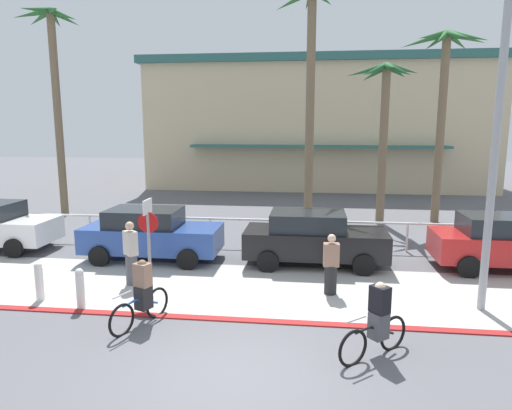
% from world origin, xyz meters
% --- Properties ---
extents(ground_plane, '(80.00, 80.00, 0.00)m').
position_xyz_m(ground_plane, '(0.00, 10.00, 0.00)').
color(ground_plane, '#5B5B60').
extents(sidewalk_strip, '(44.00, 4.00, 0.02)m').
position_xyz_m(sidewalk_strip, '(0.00, 4.20, 0.01)').
color(sidewalk_strip, beige).
rests_on(sidewalk_strip, ground).
extents(curb_paint, '(44.00, 0.24, 0.03)m').
position_xyz_m(curb_paint, '(0.00, 2.20, 0.01)').
color(curb_paint, maroon).
rests_on(curb_paint, ground).
extents(building_backdrop, '(23.40, 10.38, 8.72)m').
position_xyz_m(building_backdrop, '(1.60, 26.48, 4.38)').
color(building_backdrop, beige).
rests_on(building_backdrop, ground).
extents(rail_fence, '(18.60, 0.08, 1.04)m').
position_xyz_m(rail_fence, '(0.00, 8.50, 0.84)').
color(rail_fence, white).
rests_on(rail_fence, ground).
extents(stop_sign_bike_lane, '(0.52, 0.56, 2.56)m').
position_xyz_m(stop_sign_bike_lane, '(-2.70, 3.24, 1.68)').
color(stop_sign_bike_lane, gray).
rests_on(stop_sign_bike_lane, ground).
extents(bollard_0, '(0.20, 0.20, 1.00)m').
position_xyz_m(bollard_0, '(-5.42, 2.77, 0.52)').
color(bollard_0, white).
rests_on(bollard_0, ground).
extents(bollard_1, '(0.20, 0.20, 1.00)m').
position_xyz_m(bollard_1, '(-4.15, 2.42, 0.52)').
color(bollard_1, white).
rests_on(bollard_1, ground).
extents(streetlight_curb, '(0.24, 2.54, 7.50)m').
position_xyz_m(streetlight_curb, '(5.39, 3.26, 4.28)').
color(streetlight_curb, '#9EA0A5').
rests_on(streetlight_curb, ground).
extents(palm_tree_0, '(2.85, 3.19, 9.60)m').
position_xyz_m(palm_tree_0, '(-10.64, 13.16, 6.90)').
color(palm_tree_0, '#756047').
rests_on(palm_tree_0, ground).
extents(palm_tree_1, '(3.31, 3.16, 9.77)m').
position_xyz_m(palm_tree_1, '(1.18, 12.01, 7.02)').
color(palm_tree_1, '#756047').
rests_on(palm_tree_1, ground).
extents(palm_tree_2, '(3.03, 3.16, 6.95)m').
position_xyz_m(palm_tree_2, '(4.30, 12.99, 5.25)').
color(palm_tree_2, '#756047').
rests_on(palm_tree_2, ground).
extents(palm_tree_3, '(3.49, 3.36, 8.33)m').
position_xyz_m(palm_tree_3, '(6.89, 13.70, 6.34)').
color(palm_tree_3, '#756047').
rests_on(palm_tree_3, ground).
extents(car_blue_1, '(4.40, 2.02, 1.69)m').
position_xyz_m(car_blue_1, '(-3.85, 6.52, 0.87)').
color(car_blue_1, '#284793').
rests_on(car_blue_1, ground).
extents(car_black_2, '(4.40, 2.02, 1.69)m').
position_xyz_m(car_black_2, '(1.40, 6.59, 0.87)').
color(car_black_2, black).
rests_on(car_black_2, ground).
extents(car_red_3, '(4.40, 2.02, 1.69)m').
position_xyz_m(car_red_3, '(7.21, 6.77, 0.87)').
color(car_red_3, red).
rests_on(car_red_3, ground).
extents(cyclist_black_0, '(1.42, 1.23, 1.50)m').
position_xyz_m(cyclist_black_0, '(2.59, 0.94, 0.69)').
color(cyclist_black_0, black).
rests_on(cyclist_black_0, ground).
extents(cyclist_blue_1, '(0.75, 1.70, 1.50)m').
position_xyz_m(cyclist_blue_1, '(-2.35, 1.75, 0.69)').
color(cyclist_blue_1, black).
rests_on(cyclist_blue_1, ground).
extents(pedestrian_0, '(0.47, 0.46, 1.78)m').
position_xyz_m(pedestrian_0, '(-3.56, 4.15, 0.83)').
color(pedestrian_0, '#4C4C51').
rests_on(pedestrian_0, ground).
extents(pedestrian_1, '(0.41, 0.34, 1.61)m').
position_xyz_m(pedestrian_1, '(1.85, 4.08, 0.74)').
color(pedestrian_1, '#232326').
rests_on(pedestrian_1, ground).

